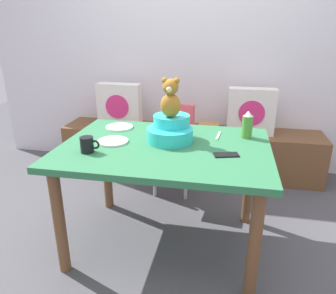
{
  "coord_description": "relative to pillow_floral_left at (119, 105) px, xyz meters",
  "views": [
    {
      "loc": [
        0.39,
        -1.87,
        1.46
      ],
      "look_at": [
        0.0,
        0.1,
        0.69
      ],
      "focal_mm": 34.54,
      "sensor_mm": 36.0,
      "label": 1
    }
  ],
  "objects": [
    {
      "name": "teddy_bear",
      "position": [
        0.74,
        -1.11,
        0.34
      ],
      "size": [
        0.13,
        0.12,
        0.25
      ],
      "color": "#A46F26",
      "rests_on": "infant_seat_teal"
    },
    {
      "name": "ketchup_bottle",
      "position": [
        1.23,
        -0.96,
        0.15
      ],
      "size": [
        0.07,
        0.07,
        0.18
      ],
      "color": "#4C8C33",
      "rests_on": "dining_table"
    },
    {
      "name": "infant_seat_teal",
      "position": [
        0.74,
        -1.11,
        0.13
      ],
      "size": [
        0.3,
        0.33,
        0.16
      ],
      "color": "#2BC6C7",
      "rests_on": "dining_table"
    },
    {
      "name": "dining_table",
      "position": [
        0.72,
        -1.21,
        -0.04
      ],
      "size": [
        1.31,
        0.95,
        0.74
      ],
      "color": "#2D7247",
      "rests_on": "ground_plane"
    },
    {
      "name": "coffee_mug",
      "position": [
        0.3,
        -1.41,
        0.11
      ],
      "size": [
        0.12,
        0.08,
        0.09
      ],
      "color": "black",
      "rests_on": "dining_table"
    },
    {
      "name": "highchair",
      "position": [
        0.64,
        -0.42,
        -0.16
      ],
      "size": [
        0.35,
        0.48,
        0.79
      ],
      "color": "#D84C59",
      "rests_on": "ground_plane"
    },
    {
      "name": "back_wall",
      "position": [
        0.72,
        0.29,
        0.62
      ],
      "size": [
        4.4,
        0.1,
        2.6
      ],
      "primitive_type": "cube",
      "color": "silver",
      "rests_on": "ground_plane"
    },
    {
      "name": "pillow_floral_right",
      "position": [
        1.31,
        0.0,
        0.0
      ],
      "size": [
        0.44,
        0.15,
        0.44
      ],
      "color": "white",
      "rests_on": "window_bench"
    },
    {
      "name": "window_bench",
      "position": [
        0.72,
        0.02,
        -0.45
      ],
      "size": [
        2.6,
        0.44,
        0.46
      ],
      "primitive_type": "cube",
      "color": "brown",
      "rests_on": "ground_plane"
    },
    {
      "name": "book_stack",
      "position": [
        0.92,
        0.02,
        -0.19
      ],
      "size": [
        0.2,
        0.14,
        0.07
      ],
      "primitive_type": "cube",
      "color": "#B67C3F",
      "rests_on": "window_bench"
    },
    {
      "name": "cell_phone",
      "position": [
        1.11,
        -1.3,
        0.06
      ],
      "size": [
        0.16,
        0.11,
        0.01
      ],
      "primitive_type": "cube",
      "rotation": [
        0.0,
        0.0,
        1.84
      ],
      "color": "black",
      "rests_on": "dining_table"
    },
    {
      "name": "ground_plane",
      "position": [
        0.72,
        -1.21,
        -0.68
      ],
      "size": [
        8.0,
        8.0,
        0.0
      ],
      "primitive_type": "plane",
      "color": "#4C4C51"
    },
    {
      "name": "dinner_plate_near",
      "position": [
        0.38,
        -1.22,
        0.07
      ],
      "size": [
        0.2,
        0.2,
        0.01
      ],
      "primitive_type": "cylinder",
      "color": "white",
      "rests_on": "dining_table"
    },
    {
      "name": "table_fork",
      "position": [
        1.05,
        -0.96,
        0.06
      ],
      "size": [
        0.03,
        0.17,
        0.01
      ],
      "primitive_type": "cube",
      "rotation": [
        0.0,
        0.0,
        3.05
      ],
      "color": "silver",
      "rests_on": "dining_table"
    },
    {
      "name": "pillow_floral_left",
      "position": [
        0.0,
        0.0,
        0.0
      ],
      "size": [
        0.44,
        0.15,
        0.44
      ],
      "color": "white",
      "rests_on": "window_bench"
    },
    {
      "name": "dinner_plate_far",
      "position": [
        0.32,
        -0.91,
        0.07
      ],
      "size": [
        0.2,
        0.2,
        0.01
      ],
      "primitive_type": "cylinder",
      "color": "white",
      "rests_on": "dining_table"
    }
  ]
}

